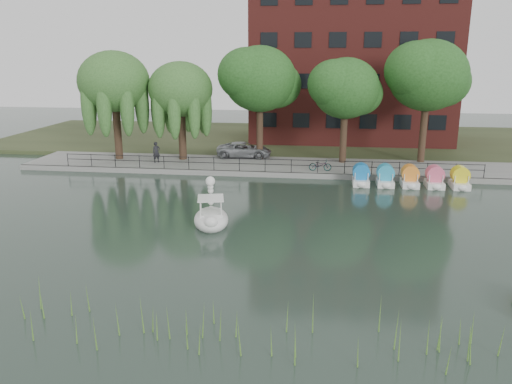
% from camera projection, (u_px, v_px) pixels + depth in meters
% --- Properties ---
extents(ground_plane, '(120.00, 120.00, 0.00)m').
position_uv_depth(ground_plane, '(236.00, 236.00, 25.67)').
color(ground_plane, '#36483E').
extents(promenade, '(40.00, 6.00, 0.40)m').
position_uv_depth(promenade, '(269.00, 166.00, 40.92)').
color(promenade, gray).
rests_on(promenade, ground_plane).
extents(kerb, '(40.00, 0.25, 0.40)m').
position_uv_depth(kerb, '(265.00, 174.00, 38.10)').
color(kerb, gray).
rests_on(kerb, ground_plane).
extents(land_strip, '(60.00, 22.00, 0.36)m').
position_uv_depth(land_strip, '(282.00, 139.00, 54.30)').
color(land_strip, '#47512D').
rests_on(land_strip, ground_plane).
extents(railing, '(32.00, 0.05, 1.00)m').
position_uv_depth(railing, '(265.00, 162.00, 38.03)').
color(railing, black).
rests_on(railing, promenade).
extents(apartment_building, '(20.00, 10.07, 18.00)m').
position_uv_depth(apartment_building, '(352.00, 51.00, 50.96)').
color(apartment_building, '#4C1E16').
rests_on(apartment_building, land_strip).
extents(willow_left, '(5.88, 5.88, 9.01)m').
position_uv_depth(willow_left, '(114.00, 82.00, 41.24)').
color(willow_left, '#473323').
rests_on(willow_left, promenade).
extents(willow_mid, '(5.32, 5.32, 8.15)m').
position_uv_depth(willow_mid, '(180.00, 90.00, 41.20)').
color(willow_mid, '#473323').
rests_on(willow_mid, promenade).
extents(broadleaf_center, '(6.00, 6.00, 9.25)m').
position_uv_depth(broadleaf_center, '(260.00, 79.00, 41.13)').
color(broadleaf_center, '#473323').
rests_on(broadleaf_center, promenade).
extents(broadleaf_right, '(5.40, 5.40, 8.32)m').
position_uv_depth(broadleaf_right, '(346.00, 89.00, 39.96)').
color(broadleaf_right, '#473323').
rests_on(broadleaf_right, promenade).
extents(broadleaf_far, '(6.30, 6.30, 9.71)m').
position_uv_depth(broadleaf_far, '(428.00, 76.00, 39.83)').
color(broadleaf_far, '#473323').
rests_on(broadleaf_far, promenade).
extents(minivan, '(2.89, 5.59, 1.51)m').
position_uv_depth(minivan, '(244.00, 149.00, 43.30)').
color(minivan, gray).
rests_on(minivan, promenade).
extents(bicycle, '(0.67, 1.74, 1.00)m').
position_uv_depth(bicycle, '(320.00, 164.00, 38.27)').
color(bicycle, gray).
rests_on(bicycle, promenade).
extents(pedestrian, '(0.86, 0.81, 1.98)m').
position_uv_depth(pedestrian, '(156.00, 151.00, 41.10)').
color(pedestrian, black).
rests_on(pedestrian, promenade).
extents(swan_boat, '(2.48, 3.31, 2.53)m').
position_uv_depth(swan_boat, '(211.00, 216.00, 27.23)').
color(swan_boat, white).
rests_on(swan_boat, ground_plane).
extents(pedal_boat_row, '(7.95, 1.70, 1.40)m').
position_uv_depth(pedal_boat_row, '(410.00, 178.00, 35.29)').
color(pedal_boat_row, white).
rests_on(pedal_boat_row, ground_plane).
extents(reed_bank, '(24.00, 2.40, 1.20)m').
position_uv_depth(reed_bank, '(248.00, 324.00, 16.18)').
color(reed_bank, '#669938').
rests_on(reed_bank, ground_plane).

